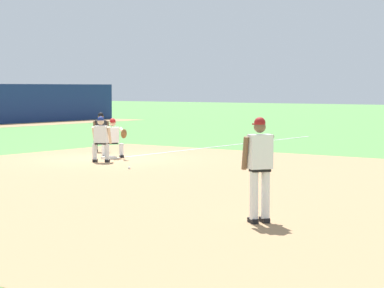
{
  "coord_description": "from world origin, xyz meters",
  "views": [
    {
      "loc": [
        -18.28,
        -16.83,
        2.37
      ],
      "look_at": [
        -5.0,
        -7.09,
        1.13
      ],
      "focal_mm": 70.0,
      "sensor_mm": 36.0,
      "label": 1
    }
  ],
  "objects_px": {
    "first_base_bag": "(109,158)",
    "umpire": "(101,130)",
    "baseball": "(129,168)",
    "pitcher": "(260,163)",
    "baserunner": "(101,137)",
    "first_baseman": "(114,136)"
  },
  "relations": [
    {
      "from": "first_base_bag",
      "to": "umpire",
      "type": "height_order",
      "value": "umpire"
    },
    {
      "from": "baseball",
      "to": "pitcher",
      "type": "distance_m",
      "value": 9.22
    },
    {
      "from": "baseball",
      "to": "first_base_bag",
      "type": "bearing_deg",
      "value": 53.26
    },
    {
      "from": "baserunner",
      "to": "baseball",
      "type": "bearing_deg",
      "value": -116.09
    },
    {
      "from": "first_base_bag",
      "to": "baserunner",
      "type": "relative_size",
      "value": 0.26
    },
    {
      "from": "pitcher",
      "to": "baserunner",
      "type": "xyz_separation_m",
      "value": [
        6.21,
        9.62,
        -0.27
      ]
    },
    {
      "from": "first_baseman",
      "to": "baserunner",
      "type": "xyz_separation_m",
      "value": [
        -1.27,
        -0.61,
        0.06
      ]
    },
    {
      "from": "baseball",
      "to": "first_baseman",
      "type": "distance_m",
      "value": 3.59
    },
    {
      "from": "baserunner",
      "to": "umpire",
      "type": "distance_m",
      "value": 3.91
    },
    {
      "from": "baseball",
      "to": "pitcher",
      "type": "height_order",
      "value": "pitcher"
    },
    {
      "from": "umpire",
      "to": "pitcher",
      "type": "bearing_deg",
      "value": -126.38
    },
    {
      "from": "baserunner",
      "to": "first_base_bag",
      "type": "bearing_deg",
      "value": 28.66
    },
    {
      "from": "first_baseman",
      "to": "umpire",
      "type": "relative_size",
      "value": 0.92
    },
    {
      "from": "umpire",
      "to": "baserunner",
      "type": "bearing_deg",
      "value": -136.83
    },
    {
      "from": "baserunner",
      "to": "umpire",
      "type": "bearing_deg",
      "value": 43.17
    },
    {
      "from": "first_base_bag",
      "to": "first_baseman",
      "type": "relative_size",
      "value": 0.28
    },
    {
      "from": "baseball",
      "to": "pitcher",
      "type": "bearing_deg",
      "value": -124.52
    },
    {
      "from": "umpire",
      "to": "first_baseman",
      "type": "bearing_deg",
      "value": -127.41
    },
    {
      "from": "baseball",
      "to": "baserunner",
      "type": "relative_size",
      "value": 0.05
    },
    {
      "from": "baserunner",
      "to": "pitcher",
      "type": "bearing_deg",
      "value": -122.83
    },
    {
      "from": "baseball",
      "to": "first_baseman",
      "type": "bearing_deg",
      "value": 49.54
    },
    {
      "from": "baseball",
      "to": "baserunner",
      "type": "height_order",
      "value": "baserunner"
    }
  ]
}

